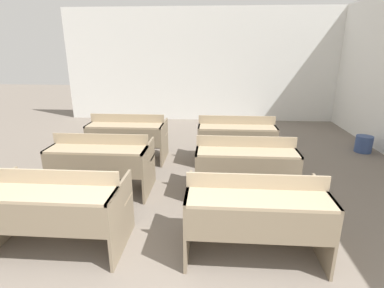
{
  "coord_description": "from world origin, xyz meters",
  "views": [
    {
      "loc": [
        0.36,
        -1.01,
        1.91
      ],
      "look_at": [
        0.1,
        2.67,
        0.73
      ],
      "focal_mm": 28.0,
      "sensor_mm": 36.0,
      "label": 1
    }
  ],
  "objects_px": {
    "bench_second_right": "(245,163)",
    "bench_third_left": "(128,135)",
    "bench_third_right": "(236,137)",
    "bench_second_left": "(102,160)",
    "wastepaper_bin": "(364,144)",
    "bench_front_left": "(56,206)",
    "bench_front_right": "(255,211)"
  },
  "relations": [
    {
      "from": "bench_second_right",
      "to": "bench_third_left",
      "type": "bearing_deg",
      "value": 147.36
    },
    {
      "from": "bench_third_left",
      "to": "bench_third_right",
      "type": "relative_size",
      "value": 1.0
    },
    {
      "from": "bench_second_left",
      "to": "bench_third_left",
      "type": "relative_size",
      "value": 1.0
    },
    {
      "from": "bench_third_left",
      "to": "bench_third_right",
      "type": "xyz_separation_m",
      "value": [
        1.88,
        -0.0,
        0.0
      ]
    },
    {
      "from": "bench_third_right",
      "to": "wastepaper_bin",
      "type": "bearing_deg",
      "value": 16.5
    },
    {
      "from": "bench_front_left",
      "to": "bench_front_right",
      "type": "bearing_deg",
      "value": 0.97
    },
    {
      "from": "bench_front_left",
      "to": "bench_third_left",
      "type": "relative_size",
      "value": 1.0
    },
    {
      "from": "bench_front_left",
      "to": "bench_third_left",
      "type": "distance_m",
      "value": 2.48
    },
    {
      "from": "bench_second_right",
      "to": "bench_third_right",
      "type": "relative_size",
      "value": 1.0
    },
    {
      "from": "bench_front_right",
      "to": "bench_third_right",
      "type": "relative_size",
      "value": 1.0
    },
    {
      "from": "bench_front_left",
      "to": "wastepaper_bin",
      "type": "height_order",
      "value": "bench_front_left"
    },
    {
      "from": "bench_front_left",
      "to": "bench_third_right",
      "type": "bearing_deg",
      "value": 52.5
    },
    {
      "from": "bench_front_right",
      "to": "bench_second_right",
      "type": "height_order",
      "value": "same"
    },
    {
      "from": "bench_front_left",
      "to": "wastepaper_bin",
      "type": "distance_m",
      "value": 5.46
    },
    {
      "from": "bench_second_left",
      "to": "bench_third_right",
      "type": "distance_m",
      "value": 2.27
    },
    {
      "from": "bench_second_left",
      "to": "bench_second_right",
      "type": "height_order",
      "value": "same"
    },
    {
      "from": "bench_second_right",
      "to": "wastepaper_bin",
      "type": "relative_size",
      "value": 4.07
    },
    {
      "from": "bench_third_left",
      "to": "wastepaper_bin",
      "type": "relative_size",
      "value": 4.07
    },
    {
      "from": "bench_second_right",
      "to": "wastepaper_bin",
      "type": "bearing_deg",
      "value": 38.55
    },
    {
      "from": "bench_second_left",
      "to": "bench_third_left",
      "type": "bearing_deg",
      "value": 89.41
    },
    {
      "from": "bench_second_right",
      "to": "bench_third_right",
      "type": "xyz_separation_m",
      "value": [
        -0.03,
        1.22,
        0.0
      ]
    },
    {
      "from": "bench_front_left",
      "to": "bench_second_left",
      "type": "height_order",
      "value": "same"
    },
    {
      "from": "bench_second_left",
      "to": "bench_second_right",
      "type": "bearing_deg",
      "value": 0.69
    },
    {
      "from": "bench_front_right",
      "to": "bench_third_left",
      "type": "distance_m",
      "value": 3.09
    },
    {
      "from": "bench_front_right",
      "to": "bench_second_right",
      "type": "relative_size",
      "value": 1.0
    },
    {
      "from": "wastepaper_bin",
      "to": "bench_front_right",
      "type": "bearing_deg",
      "value": -128.01
    },
    {
      "from": "bench_front_left",
      "to": "wastepaper_bin",
      "type": "bearing_deg",
      "value": 36.18
    },
    {
      "from": "bench_front_right",
      "to": "bench_second_right",
      "type": "bearing_deg",
      "value": 88.85
    },
    {
      "from": "bench_front_left",
      "to": "bench_second_right",
      "type": "relative_size",
      "value": 1.0
    },
    {
      "from": "bench_second_right",
      "to": "bench_third_right",
      "type": "height_order",
      "value": "same"
    },
    {
      "from": "bench_front_left",
      "to": "bench_third_left",
      "type": "bearing_deg",
      "value": 89.51
    },
    {
      "from": "bench_front_left",
      "to": "bench_third_right",
      "type": "xyz_separation_m",
      "value": [
        1.9,
        2.48,
        0.0
      ]
    }
  ]
}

